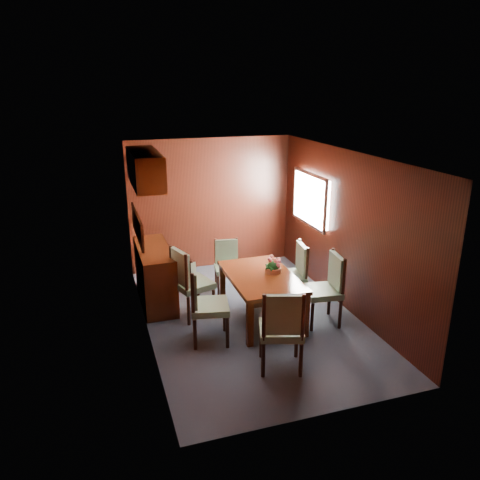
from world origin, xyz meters
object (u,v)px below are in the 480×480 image
object	(u,v)px
sideboard	(155,275)
chair_left_near	(204,300)
chair_head	(282,326)
dining_table	(261,281)
chair_right_near	(328,285)
flower_centerpiece	(273,265)

from	to	relation	value
sideboard	chair_left_near	size ratio (longest dim) A/B	1.30
sideboard	chair_head	size ratio (longest dim) A/B	1.30
dining_table	chair_head	xyz separation A→B (m)	(-0.23, -1.32, 0.00)
dining_table	chair_left_near	bearing A→B (deg)	-158.98
dining_table	chair_right_near	world-z (taller)	chair_right_near
chair_right_near	chair_left_near	bearing A→B (deg)	96.45
dining_table	chair_head	distance (m)	1.34
chair_head	flower_centerpiece	distance (m)	1.45
chair_head	chair_left_near	bearing A→B (deg)	143.78
chair_right_near	chair_head	size ratio (longest dim) A/B	0.98
chair_right_near	flower_centerpiece	size ratio (longest dim) A/B	4.17
chair_right_near	flower_centerpiece	bearing A→B (deg)	64.06
chair_right_near	chair_head	world-z (taller)	chair_head
chair_left_near	chair_right_near	xyz separation A→B (m)	(1.81, -0.04, -0.01)
chair_right_near	flower_centerpiece	world-z (taller)	chair_right_near
dining_table	flower_centerpiece	size ratio (longest dim) A/B	5.86
chair_left_near	chair_right_near	world-z (taller)	chair_left_near
sideboard	flower_centerpiece	size ratio (longest dim) A/B	5.57
dining_table	flower_centerpiece	distance (m)	0.30
chair_head	flower_centerpiece	size ratio (longest dim) A/B	4.27
sideboard	chair_head	xyz separation A→B (m)	(1.15, -2.37, 0.15)
dining_table	flower_centerpiece	bearing A→B (deg)	13.83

